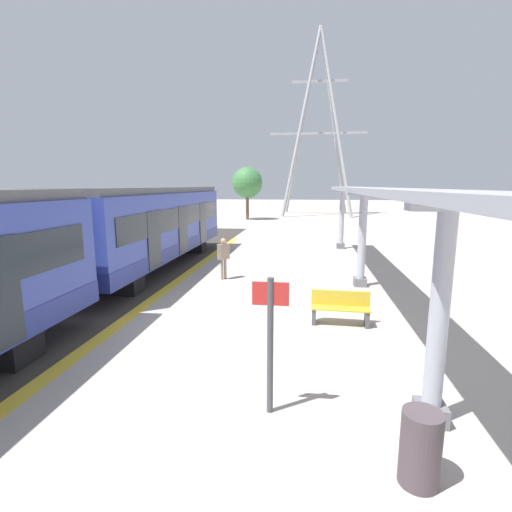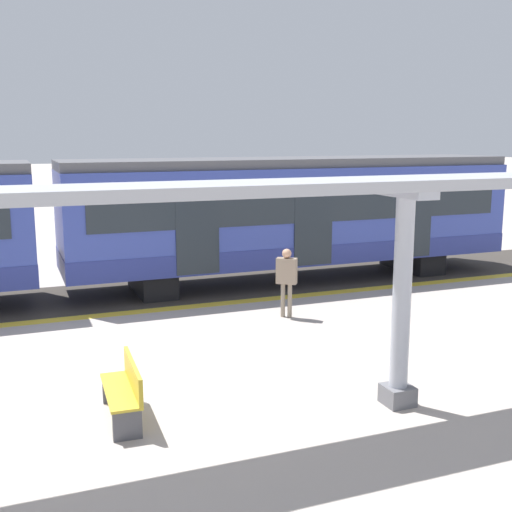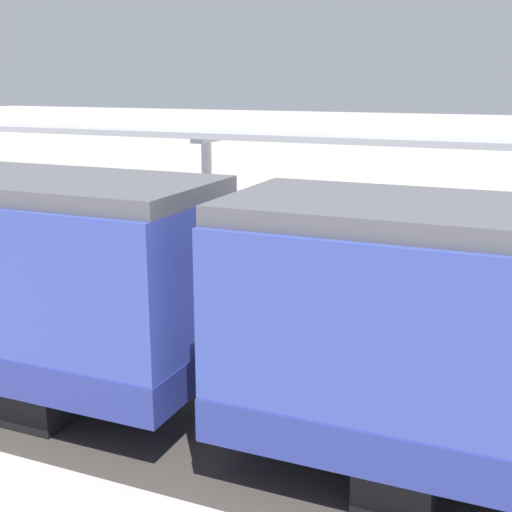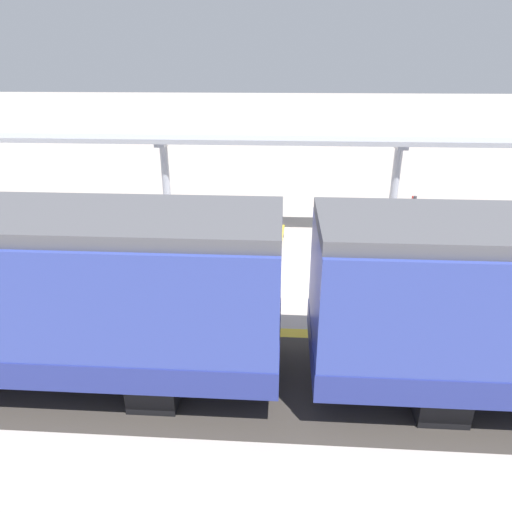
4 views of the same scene
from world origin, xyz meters
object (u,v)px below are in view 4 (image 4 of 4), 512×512
Objects in this scene: canopy_pillar_third at (167,188)px; passenger_waiting_near_edge at (108,261)px; trash_bin at (431,230)px; bench_near_end at (275,232)px; canopy_pillar_second at (394,191)px; platform_info_sign at (411,224)px.

passenger_waiting_near_edge is (-5.07, 0.38, -0.70)m from canopy_pillar_third.
canopy_pillar_third is at bearing 86.84° from trash_bin.
bench_near_end is 5.99m from passenger_waiting_near_edge.
canopy_pillar_second is 2.10× the size of passenger_waiting_near_edge.
canopy_pillar_third is 2.19× the size of bench_near_end.
canopy_pillar_second is 4.44m from bench_near_end.
canopy_pillar_second reaches higher than trash_bin.
canopy_pillar_second and canopy_pillar_third have the same top height.
platform_info_sign reaches higher than trash_bin.
bench_near_end is (-1.02, -4.00, -1.25)m from canopy_pillar_third.
trash_bin is at bearing -65.17° from passenger_waiting_near_edge.
canopy_pillar_second is 9.94m from passenger_waiting_near_edge.
canopy_pillar_third is at bearing -4.30° from passenger_waiting_near_edge.
canopy_pillar_second is 3.57× the size of trash_bin.
trash_bin is 0.59× the size of passenger_waiting_near_edge.
canopy_pillar_second is 1.86m from trash_bin.
canopy_pillar_third reaches higher than passenger_waiting_near_edge.
trash_bin is (-0.52, -9.44, -1.22)m from canopy_pillar_third.
platform_info_sign is at bearing -108.84° from bench_near_end.
passenger_waiting_near_edge is at bearing 175.70° from canopy_pillar_third.
trash_bin reaches higher than bench_near_end.
canopy_pillar_third is 8.56m from platform_info_sign.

